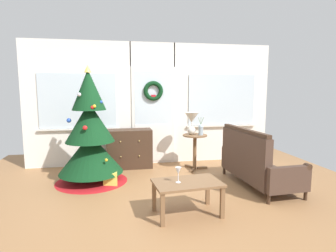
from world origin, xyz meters
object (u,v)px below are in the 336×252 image
settee_sofa (254,164)px  side_table (195,145)px  dresser_cabinet (129,149)px  christmas_tree (90,138)px  flower_vase (201,129)px  gift_box (110,179)px  coffee_table (187,187)px  table_lamp (192,120)px  wine_glass (178,171)px

settee_sofa → side_table: settee_sofa is taller
dresser_cabinet → settee_sofa: bearing=-36.7°
christmas_tree → dresser_cabinet: size_ratio=2.18×
dresser_cabinet → side_table: bearing=-16.0°
dresser_cabinet → flower_vase: 1.50m
flower_vase → gift_box: (-1.73, -0.59, -0.70)m
gift_box → side_table: bearing=21.9°
flower_vase → gift_box: flower_vase is taller
flower_vase → coffee_table: flower_vase is taller
table_lamp → wine_glass: size_ratio=2.26×
dresser_cabinet → gift_box: 1.12m
side_table → wine_glass: size_ratio=3.57×
side_table → wine_glass: side_table is taller
table_lamp → settee_sofa: bearing=-56.4°
table_lamp → side_table: bearing=-33.7°
christmas_tree → settee_sofa: bearing=-14.7°
christmas_tree → gift_box: christmas_tree is taller
dresser_cabinet → side_table: (1.27, -0.37, 0.10)m
settee_sofa → table_lamp: (-0.76, 1.14, 0.60)m
side_table → table_lamp: table_lamp is taller
coffee_table → christmas_tree: bearing=130.8°
christmas_tree → wine_glass: size_ratio=10.14×
settee_sofa → coffee_table: (-1.34, -0.83, -0.01)m
settee_sofa → gift_box: size_ratio=7.03×
settee_sofa → side_table: size_ratio=2.27×
coffee_table → settee_sofa: bearing=31.7°
christmas_tree → table_lamp: bearing=13.3°
christmas_tree → side_table: 2.01m
christmas_tree → dresser_cabinet: (0.68, 0.77, -0.37)m
table_lamp → dresser_cabinet: bearing=165.0°
side_table → gift_box: bearing=-158.1°
christmas_tree → table_lamp: (1.89, 0.45, 0.23)m
christmas_tree → gift_box: 0.76m
dresser_cabinet → wine_glass: dresser_cabinet is taller
christmas_tree → gift_box: (0.32, -0.25, -0.64)m
dresser_cabinet → wine_glass: bearing=-77.5°
flower_vase → wine_glass: (-0.86, -1.88, -0.24)m
table_lamp → wine_glass: table_lamp is taller
christmas_tree → coffee_table: bearing=-49.2°
side_table → flower_vase: flower_vase is taller
wine_glass → gift_box: size_ratio=0.87×
coffee_table → table_lamp: bearing=73.6°
flower_vase → coffee_table: size_ratio=0.39×
settee_sofa → gift_box: (-2.33, 0.45, -0.26)m
christmas_tree → flower_vase: (2.05, 0.35, 0.06)m
table_lamp → wine_glass: (-0.70, -1.98, -0.41)m
side_table → table_lamp: size_ratio=1.58×
flower_vase → settee_sofa: bearing=-60.2°
dresser_cabinet → settee_sofa: (1.97, -1.47, -0.01)m
table_lamp → gift_box: 1.92m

